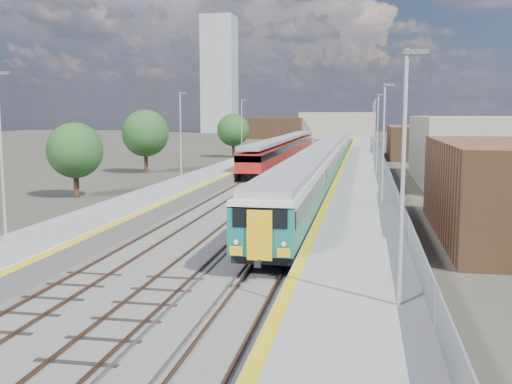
# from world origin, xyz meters

# --- Properties ---
(ground) EXTENTS (320.00, 320.00, 0.00)m
(ground) POSITION_xyz_m (0.00, 50.00, 0.00)
(ground) COLOR #47443A
(ground) RESTS_ON ground
(ballast_bed) EXTENTS (10.50, 155.00, 0.06)m
(ballast_bed) POSITION_xyz_m (-2.25, 52.50, 0.03)
(ballast_bed) COLOR #565451
(ballast_bed) RESTS_ON ground
(tracks) EXTENTS (8.96, 160.00, 0.17)m
(tracks) POSITION_xyz_m (-1.65, 54.18, 0.11)
(tracks) COLOR #4C3323
(tracks) RESTS_ON ground
(platform_right) EXTENTS (4.70, 155.00, 8.52)m
(platform_right) POSITION_xyz_m (5.28, 52.49, 0.54)
(platform_right) COLOR slate
(platform_right) RESTS_ON ground
(platform_left) EXTENTS (4.30, 155.00, 8.52)m
(platform_left) POSITION_xyz_m (-9.05, 52.49, 0.52)
(platform_left) COLOR slate
(platform_left) RESTS_ON ground
(buildings) EXTENTS (72.00, 185.50, 40.00)m
(buildings) POSITION_xyz_m (-18.12, 138.60, 10.70)
(buildings) COLOR brown
(buildings) RESTS_ON ground
(green_train) EXTENTS (2.74, 76.48, 3.02)m
(green_train) POSITION_xyz_m (1.50, 45.21, 2.13)
(green_train) COLOR black
(green_train) RESTS_ON ground
(red_train) EXTENTS (2.66, 54.08, 3.36)m
(red_train) POSITION_xyz_m (-5.50, 67.02, 1.99)
(red_train) COLOR black
(red_train) RESTS_ON ground
(tree_a) EXTENTS (4.43, 4.43, 6.00)m
(tree_a) POSITION_xyz_m (-17.20, 28.41, 3.77)
(tree_a) COLOR #382619
(tree_a) RESTS_ON ground
(tree_b) EXTENTS (5.26, 5.26, 7.13)m
(tree_b) POSITION_xyz_m (-18.87, 48.37, 4.49)
(tree_b) COLOR #382619
(tree_b) RESTS_ON ground
(tree_c) EXTENTS (4.92, 4.92, 6.67)m
(tree_c) POSITION_xyz_m (-14.37, 73.68, 4.19)
(tree_c) COLOR #382619
(tree_c) RESTS_ON ground
(tree_d) EXTENTS (4.46, 4.46, 6.04)m
(tree_d) POSITION_xyz_m (22.37, 71.57, 3.80)
(tree_d) COLOR #382619
(tree_d) RESTS_ON ground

